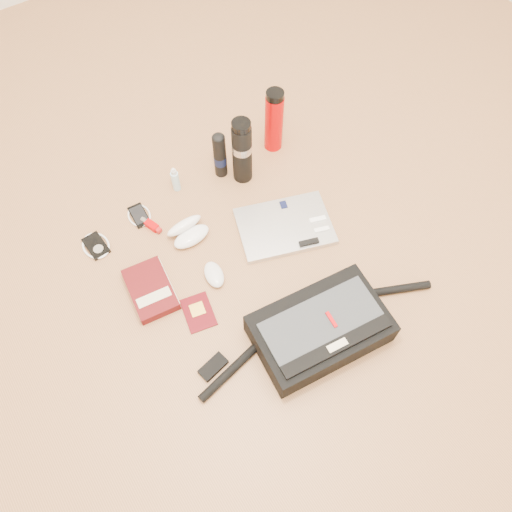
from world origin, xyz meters
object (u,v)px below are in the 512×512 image
at_px(book, 151,290).
at_px(thermos_red, 274,121).
at_px(thermos_black, 242,151).
at_px(messenger_bag, 320,329).
at_px(laptop, 285,226).

relative_size(book, thermos_red, 0.82).
bearing_deg(thermos_black, messenger_bag, -102.93).
height_order(messenger_bag, thermos_black, thermos_black).
xyz_separation_m(messenger_bag, thermos_black, (0.16, 0.71, 0.09)).
xyz_separation_m(laptop, book, (-0.54, 0.04, 0.01)).
height_order(messenger_bag, laptop, messenger_bag).
bearing_deg(book, laptop, 2.94).
relative_size(thermos_black, thermos_red, 1.04).
bearing_deg(book, thermos_red, 30.97).
bearing_deg(messenger_bag, thermos_black, 83.79).
relative_size(messenger_bag, thermos_red, 3.11).
height_order(messenger_bag, book, messenger_bag).
bearing_deg(thermos_red, thermos_black, -160.87).
distance_m(thermos_black, thermos_red, 0.21).
bearing_deg(thermos_black, thermos_red, 19.13).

